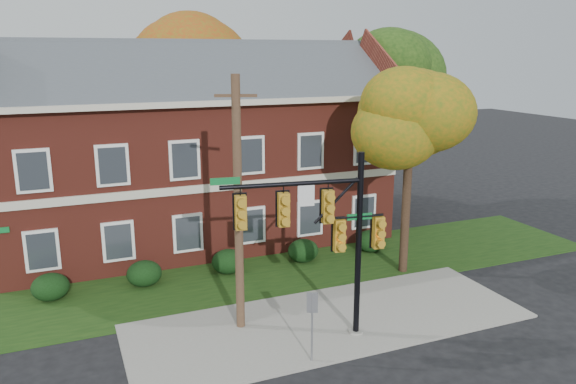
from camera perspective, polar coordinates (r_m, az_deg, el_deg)
name	(u,v)px	position (r m, az deg, el deg)	size (l,w,h in m)	color
ground	(343,335)	(19.41, 5.66, -14.25)	(120.00, 120.00, 0.00)	black
sidewalk	(330,321)	(20.18, 4.29, -12.94)	(14.00, 5.00, 0.08)	gray
grass_strip	(278,272)	(24.35, -1.05, -8.08)	(30.00, 6.00, 0.04)	#193811
apartment_building	(195,140)	(27.99, -9.43, 5.21)	(18.80, 8.80, 9.74)	maroon
hedge_far_left	(50,287)	(23.38, -23.00, -8.87)	(1.40, 1.26, 1.05)	black
hedge_left	(144,273)	(23.52, -14.39, -8.02)	(1.40, 1.26, 1.05)	black
hedge_center	(228,261)	(24.18, -6.11, -7.03)	(1.40, 1.26, 1.05)	black
hedge_right	(303,251)	(25.31, 1.54, -5.98)	(1.40, 1.26, 1.05)	black
hedge_far_right	(371,241)	(26.85, 8.41, -4.94)	(1.40, 1.26, 1.05)	black
tree_near_right	(417,116)	(23.31, 13.01, 7.48)	(4.50, 4.25, 8.58)	black
tree_right_rear	(386,72)	(32.91, 9.95, 11.96)	(6.30, 5.95, 10.62)	black
tree_far_rear	(184,58)	(35.62, -10.51, 13.23)	(6.84, 6.46, 11.52)	black
traffic_signal	(326,227)	(17.65, 3.87, -3.60)	(5.50, 0.98, 6.18)	gray
utility_pole	(238,206)	(18.25, -5.08, -1.44)	(1.27, 0.56, 8.53)	#4D3424
sign_post	(312,315)	(17.09, 2.47, -12.42)	(0.32, 0.17, 2.30)	slate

